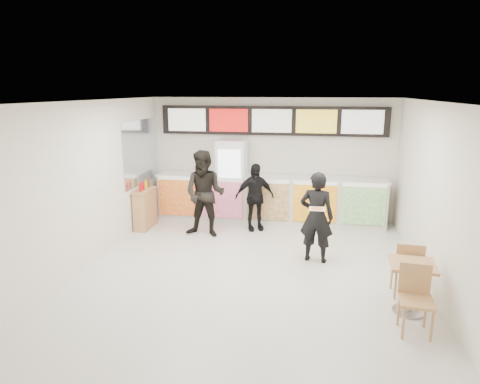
% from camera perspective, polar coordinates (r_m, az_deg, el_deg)
% --- Properties ---
extents(floor, '(7.00, 7.00, 0.00)m').
position_cam_1_polar(floor, '(7.78, 1.37, -10.65)').
color(floor, beige).
rests_on(floor, ground).
extents(ceiling, '(7.00, 7.00, 0.00)m').
position_cam_1_polar(ceiling, '(7.10, 1.50, 12.00)').
color(ceiling, white).
rests_on(ceiling, wall_back).
extents(wall_back, '(6.00, 0.00, 6.00)m').
position_cam_1_polar(wall_back, '(10.71, 4.24, 4.42)').
color(wall_back, silver).
rests_on(wall_back, floor).
extents(wall_left, '(0.00, 7.00, 7.00)m').
position_cam_1_polar(wall_left, '(8.28, -19.56, 0.97)').
color(wall_left, silver).
rests_on(wall_left, floor).
extents(wall_right, '(0.00, 7.00, 7.00)m').
position_cam_1_polar(wall_right, '(7.48, 24.79, -0.78)').
color(wall_right, silver).
rests_on(wall_right, floor).
extents(service_counter, '(5.56, 0.77, 1.14)m').
position_cam_1_polar(service_counter, '(10.50, 3.92, -0.93)').
color(service_counter, silver).
rests_on(service_counter, floor).
extents(menu_board, '(5.50, 0.14, 0.70)m').
position_cam_1_polar(menu_board, '(10.52, 4.28, 9.46)').
color(menu_board, black).
rests_on(menu_board, wall_back).
extents(drinks_fridge, '(0.70, 0.67, 2.00)m').
position_cam_1_polar(drinks_fridge, '(10.55, -1.09, 1.56)').
color(drinks_fridge, white).
rests_on(drinks_fridge, floor).
extents(mirror_panel, '(0.01, 2.00, 1.50)m').
position_cam_1_polar(mirror_panel, '(10.40, -13.04, 5.23)').
color(mirror_panel, '#B2B7BF').
rests_on(mirror_panel, wall_left).
extents(customer_main, '(0.70, 0.52, 1.73)m').
position_cam_1_polar(customer_main, '(8.12, 10.16, -3.31)').
color(customer_main, black).
rests_on(customer_main, floor).
extents(customer_left, '(1.00, 0.82, 1.92)m').
position_cam_1_polar(customer_left, '(9.39, -4.71, -0.27)').
color(customer_left, black).
rests_on(customer_left, floor).
extents(customer_mid, '(0.99, 0.72, 1.56)m').
position_cam_1_polar(customer_mid, '(9.82, 1.96, -0.66)').
color(customer_mid, black).
rests_on(customer_mid, floor).
extents(pizza_slice, '(0.36, 0.36, 0.02)m').
position_cam_1_polar(pizza_slice, '(7.61, 10.25, -2.18)').
color(pizza_slice, beige).
rests_on(pizza_slice, customer_main).
extents(cafe_table, '(0.66, 1.60, 0.92)m').
position_cam_1_polar(cafe_table, '(6.75, 21.89, -10.64)').
color(cafe_table, tan).
rests_on(cafe_table, floor).
extents(condiment_ledge, '(0.33, 0.83, 1.10)m').
position_cam_1_polar(condiment_ledge, '(10.29, -12.53, -2.12)').
color(condiment_ledge, tan).
rests_on(condiment_ledge, floor).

